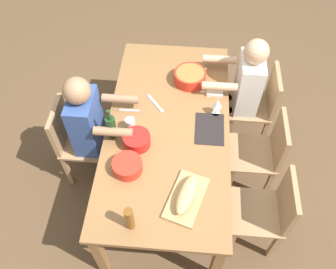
{
  "coord_description": "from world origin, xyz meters",
  "views": [
    {
      "loc": [
        -1.76,
        -0.15,
        3.0
      ],
      "look_at": [
        0.0,
        0.0,
        0.63
      ],
      "focal_mm": 37.92,
      "sensor_mm": 36.0,
      "label": 1
    }
  ],
  "objects": [
    {
      "name": "diner_far_center",
      "position": [
        -0.0,
        0.63,
        0.7
      ],
      "size": [
        0.41,
        0.53,
        1.2
      ],
      "color": "#2D2D38",
      "rests_on": "ground_plane"
    },
    {
      "name": "cup_far_center",
      "position": [
        -0.04,
        0.3,
        0.79
      ],
      "size": [
        0.08,
        0.08,
        0.11
      ],
      "primitive_type": "cylinder",
      "color": "white",
      "rests_on": "dining_table"
    },
    {
      "name": "serving_bowl_fruit",
      "position": [
        0.53,
        -0.15,
        0.8
      ],
      "size": [
        0.28,
        0.28,
        0.1
      ],
      "color": "red",
      "rests_on": "dining_table"
    },
    {
      "name": "chair_near_right",
      "position": [
        0.55,
        -0.82,
        0.48
      ],
      "size": [
        0.4,
        0.4,
        0.85
      ],
      "color": "#A87F56",
      "rests_on": "ground_plane"
    },
    {
      "name": "dining_table",
      "position": [
        0.0,
        0.0,
        0.67
      ],
      "size": [
        2.0,
        0.99,
        0.74
      ],
      "color": "olive",
      "rests_on": "ground_plane"
    },
    {
      "name": "chair_far_center",
      "position": [
        0.0,
        0.82,
        0.48
      ],
      "size": [
        0.4,
        0.4,
        0.85
      ],
      "color": "#A87F56",
      "rests_on": "ground_plane"
    },
    {
      "name": "beer_bottle",
      "position": [
        -0.86,
        0.18,
        0.85
      ],
      "size": [
        0.06,
        0.06,
        0.22
      ],
      "primitive_type": "cylinder",
      "color": "brown",
      "rests_on": "dining_table"
    },
    {
      "name": "fork_far_center",
      "position": [
        0.14,
        0.34,
        0.74
      ],
      "size": [
        0.02,
        0.17,
        0.01
      ],
      "primitive_type": "cube",
      "rotation": [
        0.0,
        0.0,
        0.01
      ],
      "color": "silver",
      "rests_on": "dining_table"
    },
    {
      "name": "chair_near_center",
      "position": [
        0.0,
        -0.82,
        0.48
      ],
      "size": [
        0.4,
        0.4,
        0.85
      ],
      "color": "#A87F56",
      "rests_on": "ground_plane"
    },
    {
      "name": "bread_loaf",
      "position": [
        -0.63,
        -0.18,
        0.81
      ],
      "size": [
        0.34,
        0.2,
        0.09
      ],
      "primitive_type": "ellipsoid",
      "rotation": [
        0.0,
        0.0,
        -0.3
      ],
      "color": "tan",
      "rests_on": "cutting_board"
    },
    {
      "name": "wine_glass",
      "position": [
        0.17,
        -0.38,
        0.86
      ],
      "size": [
        0.08,
        0.08,
        0.17
      ],
      "color": "silver",
      "rests_on": "dining_table"
    },
    {
      "name": "diner_near_right",
      "position": [
        0.55,
        -0.63,
        0.7
      ],
      "size": [
        0.41,
        0.53,
        1.2
      ],
      "color": "#2D2D38",
      "rests_on": "ground_plane"
    },
    {
      "name": "ground_plane",
      "position": [
        0.0,
        0.0,
        0.0
      ],
      "size": [
        8.0,
        8.0,
        0.0
      ],
      "primitive_type": "plane",
      "color": "brown"
    },
    {
      "name": "cutting_board",
      "position": [
        -0.63,
        -0.18,
        0.75
      ],
      "size": [
        0.45,
        0.33,
        0.02
      ],
      "primitive_type": "cube",
      "rotation": [
        0.0,
        0.0,
        -0.3
      ],
      "color": "tan",
      "rests_on": "dining_table"
    },
    {
      "name": "carving_knife",
      "position": [
        0.24,
        0.13,
        0.74
      ],
      "size": [
        0.19,
        0.16,
        0.01
      ],
      "primitive_type": "cube",
      "rotation": [
        0.0,
        0.0,
        0.67
      ],
      "color": "silver",
      "rests_on": "dining_table"
    },
    {
      "name": "chair_near_left",
      "position": [
        -0.55,
        -0.82,
        0.48
      ],
      "size": [
        0.4,
        0.4,
        0.85
      ],
      "color": "#A87F56",
      "rests_on": "ground_plane"
    },
    {
      "name": "placemat_near_center",
      "position": [
        0.0,
        -0.34,
        0.74
      ],
      "size": [
        0.32,
        0.23,
        0.01
      ],
      "primitive_type": "cube",
      "color": "black",
      "rests_on": "dining_table"
    },
    {
      "name": "serving_bowl_greens",
      "position": [
        -0.43,
        0.26,
        0.79
      ],
      "size": [
        0.22,
        0.22,
        0.09
      ],
      "color": "red",
      "rests_on": "dining_table"
    },
    {
      "name": "napkin_stack",
      "position": [
        0.42,
        -0.37,
        0.75
      ],
      "size": [
        0.14,
        0.14,
        0.02
      ],
      "primitive_type": "cube",
      "rotation": [
        0.0,
        0.0,
        0.0
      ],
      "color": "white",
      "rests_on": "dining_table"
    },
    {
      "name": "serving_bowl_salad",
      "position": [
        -0.19,
        0.22,
        0.8
      ],
      "size": [
        0.21,
        0.21,
        0.1
      ],
      "color": "red",
      "rests_on": "dining_table"
    },
    {
      "name": "fork_near_right",
      "position": [
        0.41,
        -0.34,
        0.74
      ],
      "size": [
        0.03,
        0.17,
        0.01
      ],
      "primitive_type": "cube",
      "rotation": [
        0.0,
        0.0,
        0.1
      ],
      "color": "silver",
      "rests_on": "dining_table"
    },
    {
      "name": "wine_bottle",
      "position": [
        -0.12,
        0.43,
        0.85
      ],
      "size": [
        0.08,
        0.08,
        0.29
      ],
      "color": "#193819",
      "rests_on": "dining_table"
    }
  ]
}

